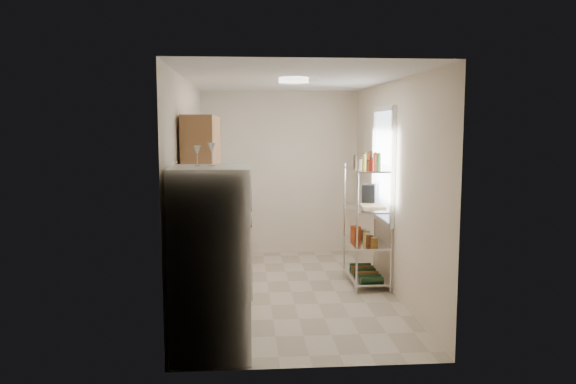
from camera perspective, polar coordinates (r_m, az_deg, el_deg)
The scene contains 16 objects.
room at distance 6.82m, azimuth 0.34°, elevation 0.39°, with size 2.52×4.42×2.62m.
counter_run at distance 7.38m, azimuth -7.12°, elevation -5.85°, with size 0.63×3.51×0.90m.
upper_cabinets at distance 6.88m, azimuth -8.55°, elevation 4.62°, with size 0.33×2.20×0.72m, color #A27045.
range_hood at distance 7.70m, azimuth -7.67°, elevation 1.73°, with size 0.50×0.60×0.12m, color #B7BABC.
window at distance 7.35m, azimuth 9.68°, elevation 2.70°, with size 0.06×1.00×1.46m, color white.
bakers_rack at distance 7.29m, azimuth 8.04°, elevation -0.79°, with size 0.45×0.90×1.73m.
ceiling_dome at distance 6.50m, azimuth 0.57°, elevation 11.28°, with size 0.34×0.34×0.06m, color white.
refrigerator at distance 5.11m, azimuth -7.78°, elevation -6.99°, with size 0.70×0.70×1.70m, color white.
wine_glass_a at distance 5.04m, azimuth -9.20°, elevation 3.65°, with size 0.07×0.07×0.19m, color silver, non-canonical shape.
wine_glass_b at distance 5.05m, azimuth -7.75°, elevation 3.81°, with size 0.07×0.07×0.21m, color silver, non-canonical shape.
rice_cooker at distance 7.10m, azimuth -7.98°, elevation -1.80°, with size 0.27×0.27×0.22m, color white.
frying_pan_large at distance 7.46m, azimuth -7.73°, elevation -2.06°, with size 0.24×0.24×0.04m, color black.
frying_pan_small at distance 8.11m, azimuth -6.77°, elevation -1.31°, with size 0.24×0.24×0.05m, color black.
cutting_board at distance 7.32m, azimuth 8.59°, elevation -1.43°, with size 0.30×0.39×0.03m, color tan.
espresso_machine at distance 7.60m, azimuth 8.20°, elevation -0.13°, with size 0.16×0.25×0.29m, color black.
storage_bag at distance 7.60m, azimuth 6.89°, elevation -4.05°, with size 0.10×0.14×0.15m, color #A43914.
Camera 1 is at (-0.57, -6.76, 2.06)m, focal length 35.00 mm.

